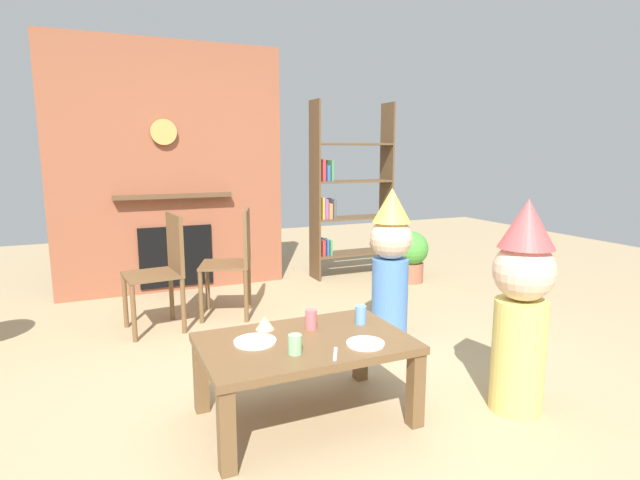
# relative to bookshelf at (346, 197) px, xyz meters

# --- Properties ---
(ground_plane) EXTENTS (12.00, 12.00, 0.00)m
(ground_plane) POSITION_rel_bookshelf_xyz_m (-1.34, -2.40, -0.88)
(ground_plane) COLOR tan
(brick_fireplace_feature) EXTENTS (2.20, 0.28, 2.40)m
(brick_fireplace_feature) POSITION_rel_bookshelf_xyz_m (-1.81, 0.20, 0.31)
(brick_fireplace_feature) COLOR #935138
(brick_fireplace_feature) RESTS_ON ground_plane
(bookshelf) EXTENTS (0.90, 0.28, 1.90)m
(bookshelf) POSITION_rel_bookshelf_xyz_m (0.00, 0.00, 0.00)
(bookshelf) COLOR brown
(bookshelf) RESTS_ON ground_plane
(coffee_table) EXTENTS (1.05, 0.67, 0.43)m
(coffee_table) POSITION_rel_bookshelf_xyz_m (-1.56, -2.66, -0.52)
(coffee_table) COLOR brown
(coffee_table) RESTS_ON ground_plane
(paper_cup_near_left) EXTENTS (0.06, 0.06, 0.10)m
(paper_cup_near_left) POSITION_rel_bookshelf_xyz_m (-1.19, -2.56, -0.40)
(paper_cup_near_left) COLOR #669EE0
(paper_cup_near_left) RESTS_ON coffee_table
(paper_cup_near_right) EXTENTS (0.06, 0.06, 0.11)m
(paper_cup_near_right) POSITION_rel_bookshelf_xyz_m (-1.47, -2.53, -0.40)
(paper_cup_near_right) COLOR #E5666B
(paper_cup_near_right) RESTS_ON coffee_table
(paper_cup_center) EXTENTS (0.06, 0.06, 0.09)m
(paper_cup_center) POSITION_rel_bookshelf_xyz_m (-1.67, -2.81, -0.40)
(paper_cup_center) COLOR #8CD18C
(paper_cup_center) RESTS_ON coffee_table
(paper_plate_front) EXTENTS (0.21, 0.21, 0.01)m
(paper_plate_front) POSITION_rel_bookshelf_xyz_m (-1.80, -2.60, -0.44)
(paper_plate_front) COLOR white
(paper_plate_front) RESTS_ON coffee_table
(paper_plate_rear) EXTENTS (0.19, 0.19, 0.01)m
(paper_plate_rear) POSITION_rel_bookshelf_xyz_m (-1.31, -2.84, -0.44)
(paper_plate_rear) COLOR white
(paper_plate_rear) RESTS_ON coffee_table
(birthday_cake_slice) EXTENTS (0.10, 0.10, 0.07)m
(birthday_cake_slice) POSITION_rel_bookshelf_xyz_m (-1.70, -2.43, -0.41)
(birthday_cake_slice) COLOR #EAC68C
(birthday_cake_slice) RESTS_ON coffee_table
(table_fork) EXTENTS (0.08, 0.14, 0.01)m
(table_fork) POSITION_rel_bookshelf_xyz_m (-1.50, -2.89, -0.45)
(table_fork) COLOR silver
(table_fork) RESTS_ON coffee_table
(child_with_cone_hat) EXTENTS (0.31, 0.31, 1.13)m
(child_with_cone_hat) POSITION_rel_bookshelf_xyz_m (-0.49, -3.03, -0.28)
(child_with_cone_hat) COLOR #E0CC66
(child_with_cone_hat) RESTS_ON ground_plane
(child_in_pink) EXTENTS (0.31, 0.31, 1.11)m
(child_in_pink) POSITION_rel_bookshelf_xyz_m (-0.55, -1.82, -0.29)
(child_in_pink) COLOR #4C7FC6
(child_in_pink) RESTS_ON ground_plane
(dining_chair_left) EXTENTS (0.44, 0.44, 0.90)m
(dining_chair_left) POSITION_rel_bookshelf_xyz_m (-2.05, -0.96, -0.37)
(dining_chair_left) COLOR brown
(dining_chair_left) RESTS_ON ground_plane
(dining_chair_middle) EXTENTS (0.51, 0.51, 0.90)m
(dining_chair_middle) POSITION_rel_bookshelf_xyz_m (-1.46, -0.88, -0.37)
(dining_chair_middle) COLOR brown
(dining_chair_middle) RESTS_ON ground_plane
(potted_plant_tall) EXTENTS (0.36, 0.36, 0.54)m
(potted_plant_tall) POSITION_rel_bookshelf_xyz_m (0.51, -0.52, -0.58)
(potted_plant_tall) COLOR #9E5B42
(potted_plant_tall) RESTS_ON ground_plane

